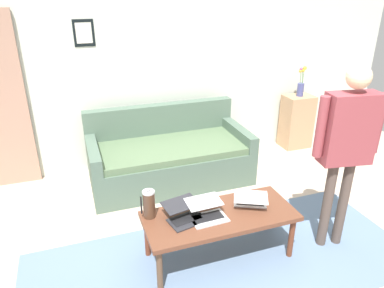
# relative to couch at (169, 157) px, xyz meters

# --- Properties ---
(ground_plane) EXTENTS (7.68, 7.68, 0.00)m
(ground_plane) POSITION_rel_couch_xyz_m (-0.03, 1.58, -0.30)
(ground_plane) COLOR #BEA894
(area_rug) EXTENTS (3.43, 1.39, 0.01)m
(area_rug) POSITION_rel_couch_xyz_m (-0.03, 1.63, -0.30)
(area_rug) COLOR slate
(area_rug) RESTS_ON ground_plane
(back_wall) EXTENTS (7.04, 0.11, 2.70)m
(back_wall) POSITION_rel_couch_xyz_m (-0.03, -0.62, 1.05)
(back_wall) COLOR silver
(back_wall) RESTS_ON ground_plane
(couch) EXTENTS (1.93, 0.94, 0.88)m
(couch) POSITION_rel_couch_xyz_m (0.00, 0.00, 0.00)
(couch) COLOR #4E6455
(couch) RESTS_ON ground_plane
(coffee_table) EXTENTS (1.32, 0.55, 0.45)m
(coffee_table) POSITION_rel_couch_xyz_m (-0.03, 1.53, 0.10)
(coffee_table) COLOR brown
(coffee_table) RESTS_ON ground_plane
(laptop_left) EXTENTS (0.32, 0.32, 0.12)m
(laptop_left) POSITION_rel_couch_xyz_m (0.09, 1.53, 0.18)
(laptop_left) COLOR silver
(laptop_left) RESTS_ON coffee_table
(laptop_center) EXTENTS (0.39, 0.39, 0.12)m
(laptop_center) POSITION_rel_couch_xyz_m (-0.35, 1.47, 0.18)
(laptop_center) COLOR silver
(laptop_center) RESTS_ON coffee_table
(laptop_right) EXTENTS (0.36, 0.36, 0.12)m
(laptop_right) POSITION_rel_couch_xyz_m (0.28, 1.49, 0.18)
(laptop_right) COLOR #28282D
(laptop_right) RESTS_ON coffee_table
(french_press) EXTENTS (0.12, 0.10, 0.28)m
(french_press) POSITION_rel_couch_xyz_m (0.56, 1.36, 0.27)
(french_press) COLOR #4C3323
(french_press) RESTS_ON coffee_table
(side_shelf) EXTENTS (0.42, 0.32, 0.79)m
(side_shelf) POSITION_rel_couch_xyz_m (-2.09, -0.36, 0.09)
(side_shelf) COLOR tan
(side_shelf) RESTS_ON ground_plane
(flower_vase) EXTENTS (0.10, 0.09, 0.43)m
(flower_vase) POSITION_rel_couch_xyz_m (-2.09, -0.36, 0.65)
(flower_vase) COLOR #474C86
(flower_vase) RESTS_ON side_shelf
(person_standing) EXTENTS (0.60, 0.26, 1.70)m
(person_standing) POSITION_rel_couch_xyz_m (-1.09, 1.71, 0.79)
(person_standing) COLOR #50423B
(person_standing) RESTS_ON ground_plane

